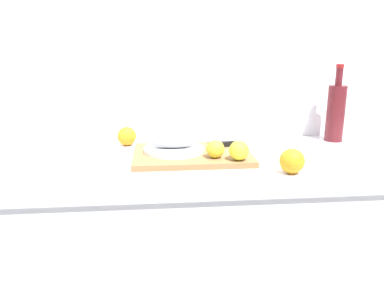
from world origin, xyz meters
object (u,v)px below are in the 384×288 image
at_px(white_plate, 174,149).
at_px(wine_bottle, 336,112).
at_px(cutting_board, 192,155).
at_px(orange_0, 292,161).
at_px(lemon_0, 215,149).
at_px(chef_knife, 235,143).
at_px(fish_fillet, 174,142).
at_px(coffee_mug_0, 96,138).

height_order(white_plate, wine_bottle, wine_bottle).
relative_size(cutting_board, orange_0, 5.23).
distance_m(lemon_0, wine_bottle, 0.61).
height_order(cutting_board, white_plate, white_plate).
distance_m(white_plate, orange_0, 0.42).
bearing_deg(chef_knife, lemon_0, -134.38).
xyz_separation_m(chef_knife, orange_0, (0.12, -0.28, 0.01)).
bearing_deg(wine_bottle, lemon_0, -153.84).
bearing_deg(fish_fillet, white_plate, -146.31).
relative_size(fish_fillet, coffee_mug_0, 1.33).
height_order(wine_bottle, coffee_mug_0, wine_bottle).
bearing_deg(chef_knife, orange_0, -76.60).
bearing_deg(cutting_board, lemon_0, -46.54).
height_order(lemon_0, orange_0, lemon_0).
xyz_separation_m(fish_fillet, coffee_mug_0, (-0.29, 0.08, 0.00)).
relative_size(lemon_0, coffee_mug_0, 0.50).
bearing_deg(orange_0, wine_bottle, 50.78).
xyz_separation_m(wine_bottle, coffee_mug_0, (-0.97, -0.09, -0.07)).
bearing_deg(lemon_0, orange_0, -29.07).
xyz_separation_m(white_plate, wine_bottle, (0.68, 0.18, 0.10)).
distance_m(cutting_board, wine_bottle, 0.66).
bearing_deg(lemon_0, cutting_board, 133.46).
height_order(cutting_board, lemon_0, lemon_0).
xyz_separation_m(fish_fillet, orange_0, (0.36, -0.22, -0.01)).
bearing_deg(white_plate, chef_knife, 13.97).
bearing_deg(orange_0, coffee_mug_0, 155.15).
distance_m(cutting_board, orange_0, 0.36).
xyz_separation_m(cutting_board, white_plate, (-0.06, 0.02, 0.02)).
bearing_deg(white_plate, coffee_mug_0, 163.94).
bearing_deg(wine_bottle, white_plate, -165.58).
distance_m(chef_knife, coffee_mug_0, 0.53).
bearing_deg(chef_knife, cutting_board, -167.21).
xyz_separation_m(cutting_board, fish_fillet, (-0.06, 0.02, 0.04)).
relative_size(fish_fillet, wine_bottle, 0.51).
bearing_deg(orange_0, white_plate, 148.95).
bearing_deg(chef_knife, wine_bottle, 3.98).
bearing_deg(wine_bottle, cutting_board, -162.77).
distance_m(white_plate, fish_fillet, 0.03).
xyz_separation_m(fish_fillet, lemon_0, (0.14, -0.09, -0.00)).
relative_size(white_plate, wine_bottle, 0.68).
xyz_separation_m(chef_knife, lemon_0, (-0.10, -0.15, 0.02)).
distance_m(fish_fillet, chef_knife, 0.25).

